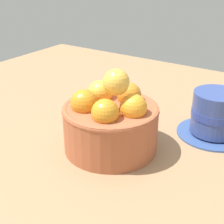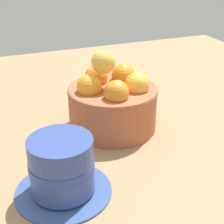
{
  "view_description": "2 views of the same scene",
  "coord_description": "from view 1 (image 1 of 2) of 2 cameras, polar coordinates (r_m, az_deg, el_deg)",
  "views": [
    {
      "loc": [
        -26.38,
        39.13,
        28.74
      ],
      "look_at": [
        1.4,
        -2.49,
        5.22
      ],
      "focal_mm": 53.08,
      "sensor_mm": 36.0,
      "label": 1
    },
    {
      "loc": [
        -19.83,
        -49.39,
        29.51
      ],
      "look_at": [
        -0.32,
        -0.52,
        3.23
      ],
      "focal_mm": 54.84,
      "sensor_mm": 36.0,
      "label": 2
    }
  ],
  "objects": [
    {
      "name": "coffee_cup",
      "position": [
        0.6,
        17.37,
        -0.54
      ],
      "size": [
        12.7,
        12.7,
        7.98
      ],
      "color": "#36508D",
      "rests_on": "ground_plane"
    },
    {
      "name": "terracotta_bowl",
      "position": [
        0.53,
        -0.23,
        -1.56
      ],
      "size": [
        15.33,
        15.33,
        14.01
      ],
      "color": "#AD5938",
      "rests_on": "ground_plane"
    },
    {
      "name": "ground_plane",
      "position": [
        0.56,
        -0.22,
        -7.56
      ],
      "size": [
        110.46,
        100.19,
        3.2
      ],
      "primitive_type": "cube",
      "color": "#997551"
    }
  ]
}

